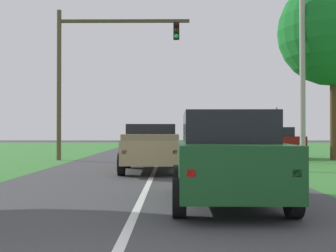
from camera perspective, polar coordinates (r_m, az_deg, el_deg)
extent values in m
plane|color=#424244|center=(14.78, -2.18, -6.71)|extent=(120.00, 120.00, 0.00)
cube|color=#194C23|center=(9.57, 7.54, -4.95)|extent=(2.08, 4.92, 0.96)
cube|color=black|center=(9.79, 7.37, -0.16)|extent=(1.82, 3.05, 0.64)
cube|color=red|center=(7.10, 3.00, -6.07)|extent=(0.14, 0.06, 0.12)
cube|color=red|center=(7.35, 16.22, -5.86)|extent=(0.14, 0.06, 0.12)
cylinder|color=black|center=(11.07, 1.35, -6.87)|extent=(0.25, 0.72, 0.72)
cylinder|color=black|center=(11.27, 11.86, -6.74)|extent=(0.25, 0.72, 0.72)
cylinder|color=black|center=(8.06, 1.46, -9.20)|extent=(0.25, 0.72, 0.72)
cylinder|color=black|center=(8.33, 15.83, -8.90)|extent=(0.25, 0.72, 0.72)
cube|color=tan|center=(17.21, -2.19, -3.10)|extent=(2.19, 5.31, 0.85)
cube|color=black|center=(16.93, -2.21, -0.75)|extent=(1.85, 2.05, 0.57)
cube|color=#8F7D56|center=(15.56, -2.29, -1.43)|extent=(1.99, 2.06, 0.20)
cube|color=red|center=(14.65, -5.62, -3.36)|extent=(0.14, 0.06, 0.12)
cube|color=red|center=(14.62, 0.91, -3.37)|extent=(0.14, 0.06, 0.12)
cylinder|color=black|center=(18.89, -5.20, -4.17)|extent=(0.27, 0.81, 0.80)
cylinder|color=black|center=(18.86, 0.98, -4.18)|extent=(0.27, 0.81, 0.80)
cylinder|color=black|center=(15.66, -6.02, -4.89)|extent=(0.27, 0.81, 0.80)
cylinder|color=black|center=(15.62, 1.44, -4.91)|extent=(0.27, 0.81, 0.80)
cylinder|color=brown|center=(24.56, -13.85, 5.14)|extent=(0.24, 0.24, 8.06)
cube|color=#4C3D2B|center=(24.52, -5.66, 13.28)|extent=(7.00, 0.16, 0.16)
cube|color=black|center=(24.26, 1.08, 12.09)|extent=(0.32, 0.28, 0.90)
sphere|color=black|center=(24.18, 1.08, 12.87)|extent=(0.22, 0.22, 0.22)
sphere|color=black|center=(24.11, 1.08, 12.17)|extent=(0.22, 0.22, 0.22)
sphere|color=#1ED83F|center=(24.05, 1.08, 11.48)|extent=(0.22, 0.22, 0.22)
cylinder|color=gray|center=(21.70, 13.81, -1.19)|extent=(0.08, 0.08, 2.70)
cube|color=white|center=(21.69, 13.82, 1.46)|extent=(0.60, 0.03, 0.44)
cube|color=black|center=(21.67, 13.83, 1.46)|extent=(0.52, 0.01, 0.36)
cylinder|color=#4C351E|center=(25.58, 20.51, 1.23)|extent=(0.36, 0.36, 4.76)
sphere|color=#196F27|center=(26.14, 20.47, 11.37)|extent=(5.93, 5.93, 5.93)
cube|color=maroon|center=(25.90, 12.25, -2.33)|extent=(4.43, 1.95, 0.92)
cube|color=black|center=(25.93, 12.72, -0.73)|extent=(2.67, 1.69, 0.52)
cube|color=red|center=(26.35, 7.30, -2.21)|extent=(0.06, 0.14, 0.12)
cube|color=red|center=(24.82, 7.65, -2.30)|extent=(0.06, 0.14, 0.12)
cylinder|color=black|center=(27.11, 14.72, -3.21)|extent=(0.68, 0.24, 0.68)
cylinder|color=black|center=(25.29, 15.68, -3.39)|extent=(0.68, 0.24, 0.68)
cylinder|color=black|center=(26.63, 8.99, -3.27)|extent=(0.68, 0.24, 0.68)
cylinder|color=black|center=(24.77, 9.55, -3.47)|extent=(0.68, 0.24, 0.68)
cylinder|color=#9E998E|center=(23.23, 16.91, 7.08)|extent=(0.28, 0.28, 9.35)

